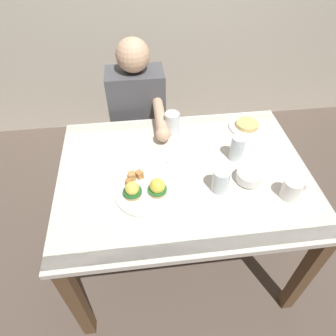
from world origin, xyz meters
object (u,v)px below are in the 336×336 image
(fruit_bowl, at_px, (249,176))
(coffee_mug, at_px, (292,188))
(dining_table, at_px, (183,187))
(water_glass_far, at_px, (237,150))
(fork, at_px, (174,152))
(water_glass_extra, at_px, (220,182))
(eggs_benedict_plate, at_px, (145,190))
(diner_person, at_px, (139,117))
(side_plate, at_px, (247,126))
(water_glass_near, at_px, (172,124))

(fruit_bowl, bearing_deg, coffee_mug, -36.33)
(dining_table, distance_m, water_glass_far, 0.32)
(fork, distance_m, water_glass_extra, 0.32)
(water_glass_far, distance_m, water_glass_extra, 0.23)
(dining_table, bearing_deg, eggs_benedict_plate, -150.48)
(water_glass_extra, bearing_deg, water_glass_far, 56.05)
(water_glass_far, xyz_separation_m, diner_person, (-0.46, 0.53, -0.15))
(fork, bearing_deg, dining_table, -79.61)
(dining_table, bearing_deg, side_plate, 36.69)
(water_glass_near, height_order, water_glass_far, water_glass_far)
(water_glass_extra, height_order, side_plate, water_glass_extra)
(eggs_benedict_plate, bearing_deg, diner_person, 89.81)
(side_plate, bearing_deg, fork, -160.53)
(side_plate, bearing_deg, water_glass_extra, -121.75)
(fruit_bowl, distance_m, water_glass_extra, 0.15)
(water_glass_far, bearing_deg, side_plate, 60.16)
(water_glass_far, height_order, side_plate, water_glass_far)
(fork, bearing_deg, eggs_benedict_plate, -122.84)
(eggs_benedict_plate, height_order, coffee_mug, coffee_mug)
(coffee_mug, bearing_deg, eggs_benedict_plate, 171.88)
(water_glass_far, xyz_separation_m, side_plate, (0.13, 0.23, -0.04))
(water_glass_near, bearing_deg, coffee_mug, -48.72)
(dining_table, distance_m, fork, 0.19)
(fork, height_order, water_glass_near, water_glass_near)
(fork, distance_m, side_plate, 0.46)
(dining_table, bearing_deg, water_glass_extra, -40.83)
(water_glass_near, xyz_separation_m, water_glass_extra, (0.16, -0.44, -0.00))
(water_glass_near, distance_m, diner_person, 0.36)
(dining_table, xyz_separation_m, fork, (-0.03, 0.15, 0.11))
(fruit_bowl, xyz_separation_m, coffee_mug, (0.15, -0.11, 0.02))
(side_plate, bearing_deg, diner_person, 153.30)
(dining_table, height_order, fork, fork)
(water_glass_near, bearing_deg, water_glass_far, -40.91)
(fruit_bowl, distance_m, water_glass_near, 0.51)
(diner_person, bearing_deg, fruit_bowl, -55.17)
(coffee_mug, xyz_separation_m, water_glass_extra, (-0.30, 0.08, -0.00))
(water_glass_far, xyz_separation_m, water_glass_extra, (-0.13, -0.19, -0.01))
(coffee_mug, xyz_separation_m, water_glass_near, (-0.46, 0.52, 0.00))
(eggs_benedict_plate, relative_size, water_glass_near, 2.25)
(dining_table, height_order, water_glass_far, water_glass_far)
(fork, height_order, water_glass_extra, water_glass_extra)
(eggs_benedict_plate, distance_m, fruit_bowl, 0.48)
(water_glass_far, bearing_deg, fork, 165.14)
(water_glass_extra, bearing_deg, coffee_mug, -14.65)
(eggs_benedict_plate, distance_m, water_glass_near, 0.46)
(dining_table, xyz_separation_m, coffee_mug, (0.44, -0.20, 0.16))
(water_glass_near, relative_size, water_glass_extra, 1.05)
(fruit_bowl, relative_size, water_glass_near, 1.00)
(coffee_mug, xyz_separation_m, water_glass_far, (-0.17, 0.27, 0.01))
(coffee_mug, height_order, water_glass_far, water_glass_far)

